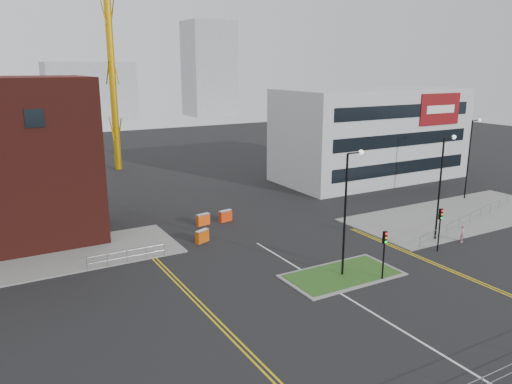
% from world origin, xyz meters
% --- Properties ---
extents(ground, '(200.00, 200.00, 0.00)m').
position_xyz_m(ground, '(0.00, 0.00, 0.00)').
color(ground, black).
rests_on(ground, ground).
extents(pavement_right, '(24.00, 10.00, 0.12)m').
position_xyz_m(pavement_right, '(22.00, 14.00, 0.06)').
color(pavement_right, slate).
rests_on(pavement_right, ground).
extents(island_kerb, '(8.60, 4.60, 0.08)m').
position_xyz_m(island_kerb, '(2.00, 8.00, 0.04)').
color(island_kerb, slate).
rests_on(island_kerb, ground).
extents(grass_island, '(8.00, 4.00, 0.12)m').
position_xyz_m(grass_island, '(2.00, 8.00, 0.06)').
color(grass_island, '#254B19').
rests_on(grass_island, ground).
extents(office_block, '(25.00, 12.20, 12.00)m').
position_xyz_m(office_block, '(26.01, 31.97, 6.00)').
color(office_block, '#ADAFB2').
rests_on(office_block, ground).
extents(streetlamp_island, '(1.46, 0.36, 9.18)m').
position_xyz_m(streetlamp_island, '(2.22, 8.00, 5.41)').
color(streetlamp_island, black).
rests_on(streetlamp_island, ground).
extents(streetlamp_right_near, '(1.46, 0.36, 9.18)m').
position_xyz_m(streetlamp_right_near, '(14.22, 10.00, 5.41)').
color(streetlamp_right_near, black).
rests_on(streetlamp_right_near, ground).
extents(streetlamp_right_far, '(1.46, 0.36, 9.18)m').
position_xyz_m(streetlamp_right_far, '(28.22, 18.00, 5.41)').
color(streetlamp_right_far, black).
rests_on(streetlamp_right_far, ground).
extents(traffic_light_island, '(0.28, 0.33, 3.65)m').
position_xyz_m(traffic_light_island, '(4.00, 5.98, 2.57)').
color(traffic_light_island, black).
rests_on(traffic_light_island, ground).
extents(traffic_light_right, '(0.28, 0.33, 3.65)m').
position_xyz_m(traffic_light_right, '(12.00, 7.98, 2.57)').
color(traffic_light_right, black).
rests_on(traffic_light_right, ground).
extents(railing_front, '(24.05, 0.05, 1.10)m').
position_xyz_m(railing_front, '(0.00, -6.00, 0.78)').
color(railing_front, gray).
rests_on(railing_front, ground).
extents(railing_left, '(6.05, 0.05, 1.10)m').
position_xyz_m(railing_left, '(-11.00, 18.00, 0.74)').
color(railing_left, gray).
rests_on(railing_left, ground).
extents(railing_right, '(19.05, 5.05, 1.10)m').
position_xyz_m(railing_right, '(20.50, 11.50, 0.78)').
color(railing_right, gray).
rests_on(railing_right, ground).
extents(centre_line, '(0.15, 30.00, 0.01)m').
position_xyz_m(centre_line, '(0.00, 2.00, 0.01)').
color(centre_line, silver).
rests_on(centre_line, ground).
extents(yellow_left_a, '(0.12, 24.00, 0.01)m').
position_xyz_m(yellow_left_a, '(-9.00, 10.00, 0.01)').
color(yellow_left_a, gold).
rests_on(yellow_left_a, ground).
extents(yellow_left_b, '(0.12, 24.00, 0.01)m').
position_xyz_m(yellow_left_b, '(-8.70, 10.00, 0.01)').
color(yellow_left_b, gold).
rests_on(yellow_left_b, ground).
extents(yellow_right_a, '(0.12, 20.00, 0.01)m').
position_xyz_m(yellow_right_a, '(9.50, 6.00, 0.01)').
color(yellow_right_a, gold).
rests_on(yellow_right_a, ground).
extents(yellow_right_b, '(0.12, 20.00, 0.01)m').
position_xyz_m(yellow_right_b, '(9.80, 6.00, 0.01)').
color(yellow_right_b, gold).
rests_on(yellow_right_b, ground).
extents(skyline_b, '(24.00, 12.00, 16.00)m').
position_xyz_m(skyline_b, '(10.00, 130.00, 8.00)').
color(skyline_b, gray).
rests_on(skyline_b, ground).
extents(skyline_c, '(14.00, 12.00, 28.00)m').
position_xyz_m(skyline_c, '(45.00, 125.00, 14.00)').
color(skyline_c, gray).
rests_on(skyline_c, ground).
extents(skyline_d, '(30.00, 12.00, 12.00)m').
position_xyz_m(skyline_d, '(-8.00, 140.00, 6.00)').
color(skyline_d, gray).
rests_on(skyline_d, ground).
extents(pedestrian, '(0.68, 0.61, 1.56)m').
position_xyz_m(pedestrian, '(15.61, 8.46, 0.78)').
color(pedestrian, '#C58093').
rests_on(pedestrian, ground).
extents(barrier_left, '(1.37, 0.66, 1.11)m').
position_xyz_m(barrier_left, '(-1.98, 24.00, 0.60)').
color(barrier_left, '#F04E0D').
rests_on(barrier_left, ground).
extents(barrier_mid, '(1.38, 0.93, 1.11)m').
position_xyz_m(barrier_mid, '(-4.00, 19.59, 0.60)').
color(barrier_mid, '#CA4E0B').
rests_on(barrier_mid, ground).
extents(barrier_right, '(1.39, 0.71, 1.12)m').
position_xyz_m(barrier_right, '(0.42, 24.00, 0.61)').
color(barrier_right, red).
rests_on(barrier_right, ground).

